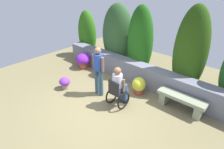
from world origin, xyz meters
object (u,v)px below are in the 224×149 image
stone_bench (181,101)px  flower_pot_purple_near (139,86)px  flower_pot_terracotta_by_wall (65,83)px  person_standing_companion (98,68)px  person_in_wheelchair (118,88)px  flower_pot_red_accent (83,60)px

stone_bench → flower_pot_purple_near: flower_pot_purple_near is taller
flower_pot_purple_near → flower_pot_terracotta_by_wall: flower_pot_purple_near is taller
person_standing_companion → flower_pot_terracotta_by_wall: (-1.17, -0.57, -0.74)m
person_in_wheelchair → flower_pot_terracotta_by_wall: person_in_wheelchair is taller
person_standing_companion → flower_pot_red_accent: 2.33m
stone_bench → person_standing_companion: 2.73m
flower_pot_red_accent → flower_pot_purple_near: bearing=-1.5°
person_in_wheelchair → flower_pot_purple_near: person_in_wheelchair is taller
flower_pot_purple_near → person_in_wheelchair: bearing=-95.6°
person_in_wheelchair → stone_bench: bearing=28.9°
flower_pot_terracotta_by_wall → flower_pot_red_accent: (-0.84, 1.58, 0.12)m
flower_pot_purple_near → flower_pot_red_accent: 2.99m
stone_bench → flower_pot_terracotta_by_wall: (-3.61, -1.61, -0.08)m
flower_pot_terracotta_by_wall → flower_pot_red_accent: size_ratio=0.68×
person_in_wheelchair → person_standing_companion: bearing=171.9°
person_in_wheelchair → flower_pot_purple_near: 1.02m
person_in_wheelchair → flower_pot_terracotta_by_wall: size_ratio=3.02×
person_standing_companion → flower_pot_purple_near: 1.51m
person_in_wheelchair → flower_pot_purple_near: bearing=78.4°
stone_bench → person_in_wheelchair: size_ratio=1.09×
stone_bench → flower_pot_red_accent: 4.45m
person_standing_companion → flower_pot_red_accent: size_ratio=2.60×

